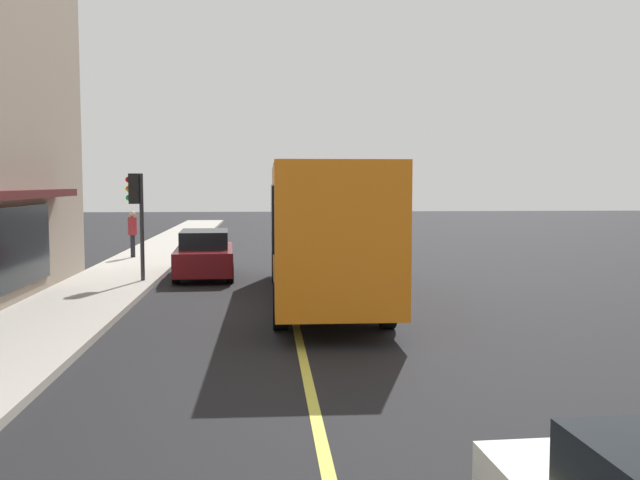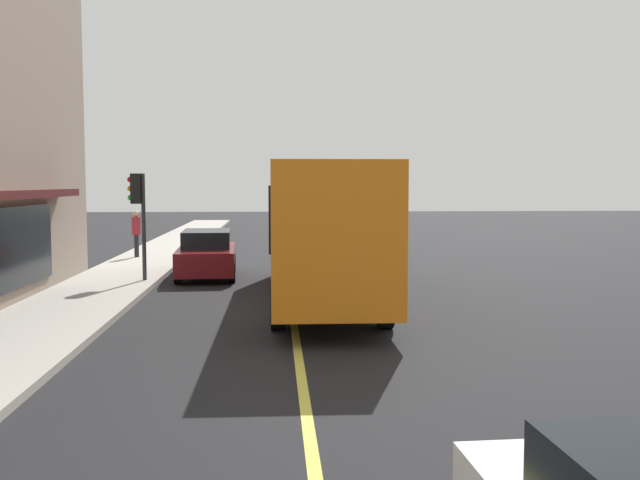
% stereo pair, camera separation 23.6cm
% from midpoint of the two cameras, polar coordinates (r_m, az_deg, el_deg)
% --- Properties ---
extents(ground, '(120.00, 120.00, 0.00)m').
position_cam_midpoint_polar(ground, '(17.07, -1.82, -5.80)').
color(ground, black).
extents(sidewalk, '(80.00, 2.76, 0.15)m').
position_cam_midpoint_polar(sidewalk, '(17.71, -19.38, -5.44)').
color(sidewalk, '#B2ADA3').
rests_on(sidewalk, ground).
extents(lane_centre_stripe, '(36.00, 0.16, 0.01)m').
position_cam_midpoint_polar(lane_centre_stripe, '(17.07, -1.82, -5.79)').
color(lane_centre_stripe, '#D8D14C').
rests_on(lane_centre_stripe, ground).
extents(bus, '(11.14, 2.65, 3.50)m').
position_cam_midpoint_polar(bus, '(18.50, 0.49, 1.20)').
color(bus, orange).
rests_on(bus, ground).
extents(traffic_light, '(0.30, 0.52, 3.20)m').
position_cam_midpoint_polar(traffic_light, '(22.08, -13.99, 3.03)').
color(traffic_light, '#2D2D33').
rests_on(traffic_light, sidewalk).
extents(car_maroon, '(4.38, 2.03, 1.52)m').
position_cam_midpoint_polar(car_maroon, '(23.66, -8.72, -1.14)').
color(car_maroon, maroon).
rests_on(car_maroon, ground).
extents(pedestrian_waiting, '(0.34, 0.34, 1.83)m').
position_cam_midpoint_polar(pedestrian_waiting, '(29.12, -14.18, 0.85)').
color(pedestrian_waiting, black).
rests_on(pedestrian_waiting, sidewalk).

